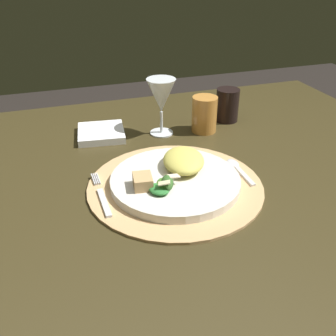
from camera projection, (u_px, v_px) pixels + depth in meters
The scene contains 12 objects.
dining_table at pixel (176, 219), 0.94m from camera, with size 1.37×1.05×0.73m.
placemat at pixel (175, 186), 0.83m from camera, with size 0.38×0.38×0.01m, color tan.
dinner_plate at pixel (175, 181), 0.82m from camera, with size 0.28×0.28×0.02m, color silver.
pasta_serving at pixel (184, 160), 0.85m from camera, with size 0.12×0.09×0.03m, color #D4C958.
salad_greens at pixel (164, 185), 0.77m from camera, with size 0.08×0.07×0.03m.
bread_piece at pixel (143, 181), 0.78m from camera, with size 0.05×0.04×0.03m, color tan.
fork at pixel (102, 196), 0.78m from camera, with size 0.02×0.17×0.00m.
spoon at pixel (237, 167), 0.89m from camera, with size 0.03×0.12×0.01m.
napkin at pixel (101, 133), 1.05m from camera, with size 0.12×0.13×0.02m, color white.
wine_glass at pixel (161, 97), 1.02m from camera, with size 0.08×0.08×0.15m.
amber_tumbler at pixel (204, 114), 1.06m from camera, with size 0.07×0.07×0.10m, color #C68238.
dark_tumbler at pixel (227, 105), 1.13m from camera, with size 0.07×0.07×0.10m, color black.
Camera 1 is at (-0.25, -0.71, 1.18)m, focal length 40.96 mm.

